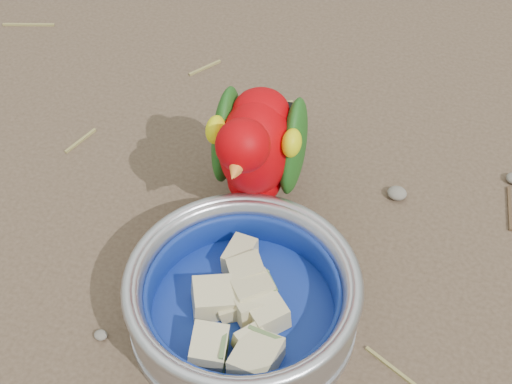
% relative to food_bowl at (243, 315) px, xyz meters
% --- Properties ---
extents(food_bowl, '(0.21, 0.21, 0.02)m').
position_rel_food_bowl_xyz_m(food_bowl, '(0.00, 0.00, 0.00)').
color(food_bowl, '#B2B2BA').
rests_on(food_bowl, ground).
extents(bowl_wall, '(0.21, 0.21, 0.04)m').
position_rel_food_bowl_xyz_m(bowl_wall, '(0.00, 0.00, 0.03)').
color(bowl_wall, '#B2B2BA').
rests_on(bowl_wall, food_bowl).
extents(fruit_wedges, '(0.13, 0.13, 0.03)m').
position_rel_food_bowl_xyz_m(fruit_wedges, '(0.00, 0.00, 0.02)').
color(fruit_wedges, '#CABB8B').
rests_on(fruit_wedges, food_bowl).
extents(lory_parrot, '(0.10, 0.20, 0.16)m').
position_rel_food_bowl_xyz_m(lory_parrot, '(-0.03, 0.13, 0.07)').
color(lory_parrot, '#AE0005').
rests_on(lory_parrot, ground).
extents(ground_debris, '(0.90, 0.80, 0.01)m').
position_rel_food_bowl_xyz_m(ground_debris, '(-0.05, 0.00, -0.01)').
color(ground_debris, olive).
rests_on(ground_debris, ground).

